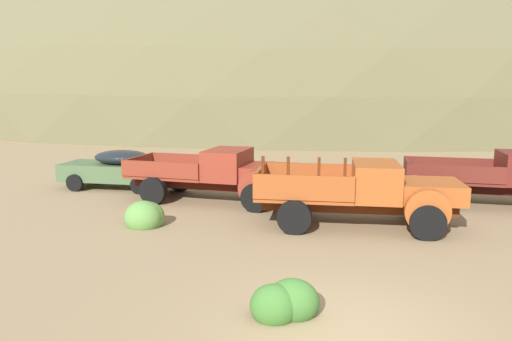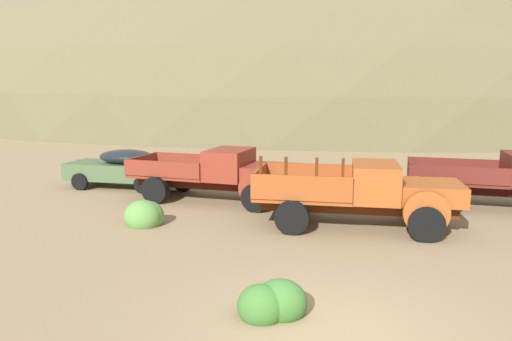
{
  "view_description": "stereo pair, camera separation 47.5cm",
  "coord_description": "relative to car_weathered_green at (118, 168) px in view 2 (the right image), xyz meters",
  "views": [
    {
      "loc": [
        0.42,
        -7.38,
        3.97
      ],
      "look_at": [
        -3.35,
        6.83,
        1.44
      ],
      "focal_mm": 33.1,
      "sensor_mm": 36.0,
      "label": 1
    },
    {
      "loc": [
        0.87,
        -7.25,
        3.97
      ],
      "look_at": [
        -3.35,
        6.83,
        1.44
      ],
      "focal_mm": 33.1,
      "sensor_mm": 36.0,
      "label": 2
    }
  ],
  "objects": [
    {
      "name": "truck_rust_red",
      "position": [
        5.16,
        -1.09,
        0.18
      ],
      "size": [
        6.16,
        2.58,
        1.89
      ],
      "rotation": [
        0.0,
        0.0,
        -0.03
      ],
      "color": "#42140D",
      "rests_on": "ground"
    },
    {
      "name": "bush_back_edge",
      "position": [
        3.84,
        -4.63,
        -0.56
      ],
      "size": [
        1.15,
        1.07,
        0.98
      ],
      "color": "#5B8E42",
      "rests_on": "ground"
    },
    {
      "name": "car_weathered_green",
      "position": [
        0.0,
        0.0,
        0.0
      ],
      "size": [
        4.74,
        2.15,
        1.57
      ],
      "rotation": [
        0.0,
        0.0,
        3.21
      ],
      "color": "#47603D",
      "rests_on": "ground"
    },
    {
      "name": "hill_far_right",
      "position": [
        -6.27,
        54.61,
        -0.81
      ],
      "size": [
        116.41,
        83.94,
        52.49
      ],
      "primitive_type": "ellipsoid",
      "color": "brown",
      "rests_on": "ground"
    },
    {
      "name": "bush_between_trucks",
      "position": [
        8.9,
        -9.02,
        -0.59
      ],
      "size": [
        1.2,
        1.07,
        0.81
      ],
      "color": "#3D702D",
      "rests_on": "ground"
    },
    {
      "name": "truck_oxide_orange",
      "position": [
        10.24,
        -2.92,
        0.19
      ],
      "size": [
        5.99,
        2.95,
        2.16
      ],
      "rotation": [
        0.0,
        0.0,
        0.11
      ],
      "color": "#51220D",
      "rests_on": "ground"
    },
    {
      "name": "ground_plane",
      "position": [
        10.01,
        -9.37,
        -0.81
      ],
      "size": [
        300.0,
        300.0,
        0.0
      ],
      "primitive_type": "plane",
      "color": "#937A56"
    }
  ]
}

